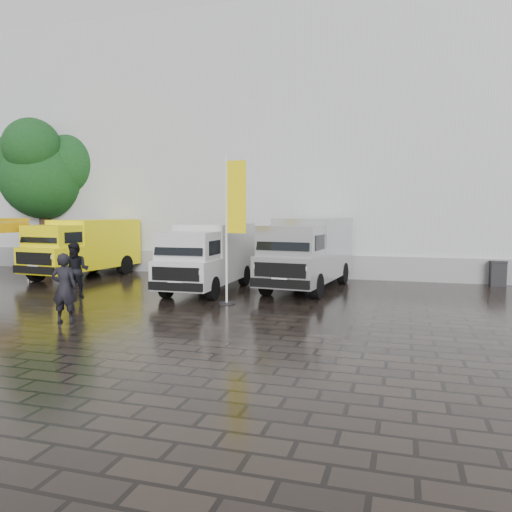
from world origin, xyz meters
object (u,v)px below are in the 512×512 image
at_px(wheelie_bin, 498,273).
at_px(person_tent, 76,270).
at_px(van_white, 209,258).
at_px(person_front, 64,288).
at_px(van_silver, 308,254).
at_px(flagpole, 232,222).
at_px(van_yellow, 83,249).

relative_size(wheelie_bin, person_tent, 0.53).
xyz_separation_m(van_white, person_front, (-1.56, -5.94, -0.30)).
distance_m(van_silver, flagpole, 4.22).
bearing_deg(wheelie_bin, van_white, -157.22).
height_order(van_silver, flagpole, flagpole).
distance_m(van_white, person_tent, 4.52).
distance_m(van_white, flagpole, 3.08).
distance_m(van_yellow, person_front, 9.30).
relative_size(flagpole, person_tent, 2.50).
bearing_deg(wheelie_bin, person_front, -139.10).
distance_m(van_silver, wheelie_bin, 7.49).
xyz_separation_m(van_yellow, wheelie_bin, (16.81, 2.46, -0.76)).
height_order(van_silver, person_front, van_silver).
xyz_separation_m(van_yellow, van_white, (6.60, -1.87, -0.05)).
height_order(van_white, van_silver, van_silver).
xyz_separation_m(van_silver, wheelie_bin, (6.87, 2.87, -0.82)).
bearing_deg(wheelie_bin, van_yellow, -171.88).
xyz_separation_m(van_yellow, van_silver, (9.94, -0.42, 0.06)).
bearing_deg(wheelie_bin, van_silver, -157.48).
height_order(van_silver, wheelie_bin, van_silver).
height_order(van_yellow, van_white, van_yellow).
bearing_deg(van_yellow, person_front, -51.36).
bearing_deg(person_tent, van_yellow, 107.18).
height_order(person_front, person_tent, person_tent).
xyz_separation_m(van_silver, person_tent, (-7.03, -4.04, -0.39)).
distance_m(wheelie_bin, person_tent, 15.53).
xyz_separation_m(van_silver, flagpole, (-1.67, -3.68, 1.21)).
relative_size(van_white, wheelie_bin, 5.71).
bearing_deg(van_silver, van_white, -150.39).
bearing_deg(person_front, van_white, -117.60).
relative_size(van_silver, person_front, 3.34).
xyz_separation_m(flagpole, wheelie_bin, (8.54, 6.56, -2.03)).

